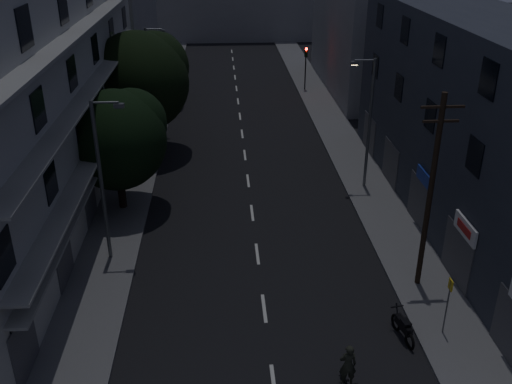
{
  "coord_description": "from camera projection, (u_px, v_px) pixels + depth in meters",
  "views": [
    {
      "loc": [
        -1.66,
        -13.64,
        15.28
      ],
      "look_at": [
        0.0,
        12.0,
        3.0
      ],
      "focal_mm": 40.0,
      "sensor_mm": 36.0,
      "label": 1
    }
  ],
  "objects": [
    {
      "name": "motorcycle",
      "position": [
        403.0,
        328.0,
        22.88
      ],
      "size": [
        0.61,
        1.92,
        1.24
      ],
      "rotation": [
        0.0,
        0.0,
        0.17
      ],
      "color": "black",
      "rests_on": "ground"
    },
    {
      "name": "building_far_end",
      "position": [
        229.0,
        1.0,
        79.84
      ],
      "size": [
        24.0,
        8.0,
        10.0
      ],
      "primitive_type": "cube",
      "color": "slate",
      "rests_on": "ground"
    },
    {
      "name": "tree_mid",
      "position": [
        140.0,
        78.0,
        39.12
      ],
      "size": [
        6.94,
        6.94,
        8.54
      ],
      "color": "black",
      "rests_on": "sidewalk_left"
    },
    {
      "name": "bus_stop_sign",
      "position": [
        449.0,
        297.0,
        22.42
      ],
      "size": [
        0.06,
        0.35,
        2.52
      ],
      "color": "#595B60",
      "rests_on": "sidewalk_right"
    },
    {
      "name": "building_left",
      "position": [
        33.0,
        86.0,
        31.46
      ],
      "size": [
        7.0,
        36.0,
        14.0
      ],
      "color": "#A7A7A2",
      "rests_on": "ground"
    },
    {
      "name": "traffic_signal_far_left",
      "position": [
        169.0,
        67.0,
        52.37
      ],
      "size": [
        0.28,
        0.37,
        4.1
      ],
      "color": "black",
      "rests_on": "sidewalk_left"
    },
    {
      "name": "lane_markings",
      "position": [
        241.0,
        125.0,
        47.1
      ],
      "size": [
        0.15,
        60.5,
        0.01
      ],
      "color": "beige",
      "rests_on": "ground"
    },
    {
      "name": "cyclist",
      "position": [
        347.0,
        377.0,
        20.07
      ],
      "size": [
        0.62,
        1.69,
        2.14
      ],
      "rotation": [
        0.0,
        0.0,
        0.01
      ],
      "color": "black",
      "rests_on": "ground"
    },
    {
      "name": "ground",
      "position": [
        244.0,
        152.0,
        41.48
      ],
      "size": [
        160.0,
        160.0,
        0.0
      ],
      "primitive_type": "plane",
      "color": "black",
      "rests_on": "ground"
    },
    {
      "name": "sidewalk_left",
      "position": [
        141.0,
        154.0,
        41.01
      ],
      "size": [
        3.0,
        90.0,
        0.15
      ],
      "primitive_type": "cube",
      "color": "#565659",
      "rests_on": "ground"
    },
    {
      "name": "sidewalk_right",
      "position": [
        346.0,
        149.0,
        41.88
      ],
      "size": [
        3.0,
        90.0,
        0.15
      ],
      "primitive_type": "cube",
      "color": "#565659",
      "rests_on": "ground"
    },
    {
      "name": "street_lamp_left_near",
      "position": [
        103.0,
        175.0,
        26.47
      ],
      "size": [
        1.51,
        0.25,
        8.0
      ],
      "color": "#55595D",
      "rests_on": "sidewalk_left"
    },
    {
      "name": "street_lamp_right",
      "position": [
        368.0,
        118.0,
        34.06
      ],
      "size": [
        1.51,
        0.25,
        8.0
      ],
      "color": "slate",
      "rests_on": "sidewalk_right"
    },
    {
      "name": "tree_near",
      "position": [
        117.0,
        136.0,
        31.5
      ],
      "size": [
        5.64,
        5.64,
        6.96
      ],
      "color": "black",
      "rests_on": "sidewalk_left"
    },
    {
      "name": "utility_pole",
      "position": [
        431.0,
        190.0,
        24.31
      ],
      "size": [
        1.8,
        0.24,
        9.0
      ],
      "color": "black",
      "rests_on": "sidewalk_right"
    },
    {
      "name": "building_right",
      "position": [
        481.0,
        126.0,
        29.9
      ],
      "size": [
        6.19,
        28.0,
        11.0
      ],
      "color": "#292D38",
      "rests_on": "ground"
    },
    {
      "name": "traffic_signal_far_right",
      "position": [
        306.0,
        59.0,
        55.13
      ],
      "size": [
        0.28,
        0.37,
        4.1
      ],
      "color": "black",
      "rests_on": "sidewalk_right"
    },
    {
      "name": "street_lamp_left_far",
      "position": [
        150.0,
        76.0,
        43.3
      ],
      "size": [
        1.51,
        0.25,
        8.0
      ],
      "color": "slate",
      "rests_on": "sidewalk_left"
    },
    {
      "name": "tree_far",
      "position": [
        152.0,
        60.0,
        49.79
      ],
      "size": [
        5.28,
        5.28,
        6.53
      ],
      "color": "black",
      "rests_on": "sidewalk_left"
    },
    {
      "name": "building_far_right",
      "position": [
        360.0,
        21.0,
        54.68
      ],
      "size": [
        6.0,
        20.0,
        13.0
      ],
      "primitive_type": "cube",
      "color": "slate",
      "rests_on": "ground"
    }
  ]
}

